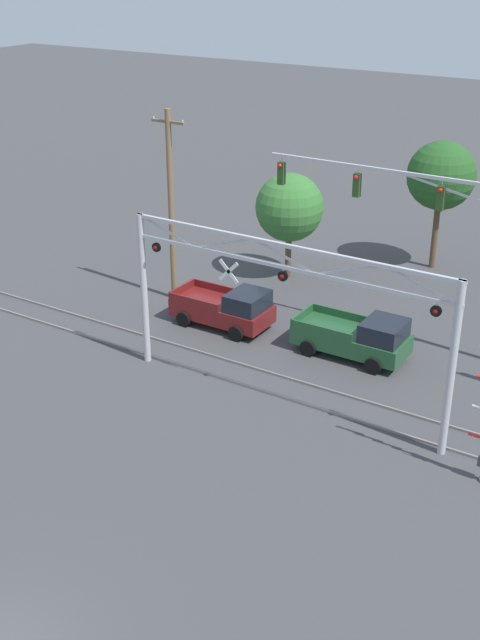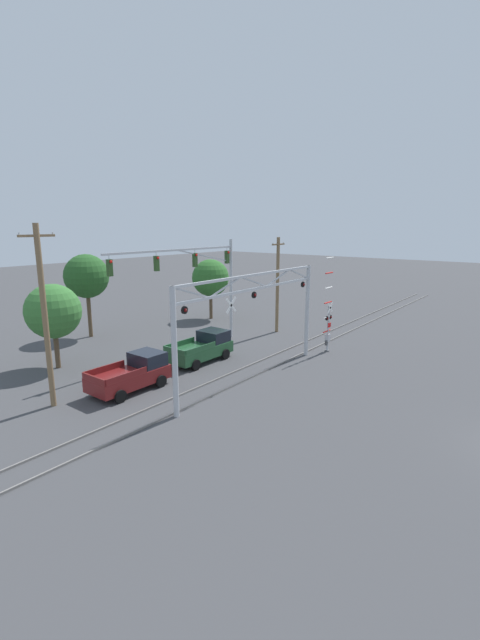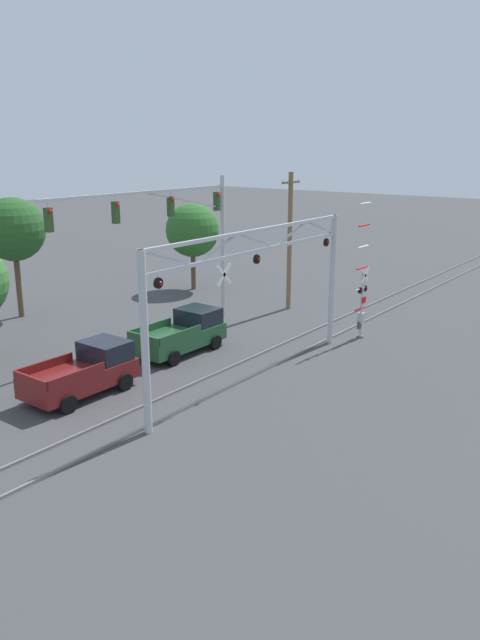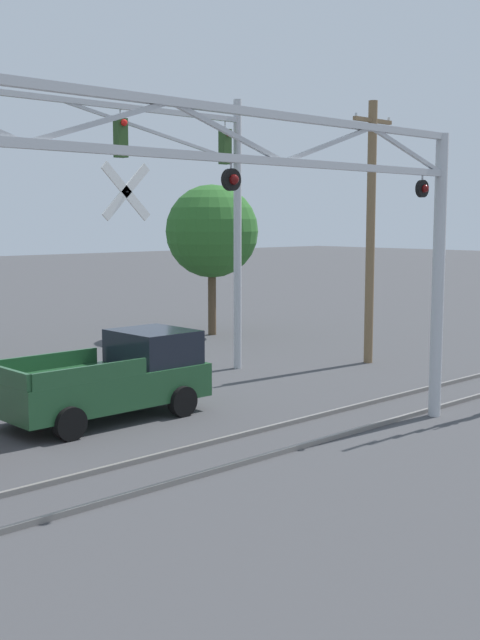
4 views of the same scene
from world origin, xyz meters
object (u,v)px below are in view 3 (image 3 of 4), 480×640
Objects in this scene: crossing_signal_mast at (362,298)px; background_tree_far_left_verge at (13,230)px; background_tree_beyond_span at (193,230)px; pickup_truck_lead at (183,333)px; pickup_truck_following at (85,372)px; utility_pole_right at (290,240)px; traffic_signal_span at (183,223)px; crossing_gantry at (256,282)px.

crossing_signal_mast reaches higher than background_tree_far_left_verge.
background_tree_beyond_span is at bearing 76.92° from crossing_signal_mast.
pickup_truck_following is at bearing -176.11° from pickup_truck_lead.
crossing_signal_mast reaches higher than background_tree_beyond_span.
background_tree_beyond_span is (0.54, 8.18, -0.15)m from utility_pole_right.
crossing_signal_mast is at bearing -63.16° from traffic_signal_span.
background_tree_far_left_verge reaches higher than pickup_truck_lead.
utility_pole_right is 1.38× the size of background_tree_beyond_span.
crossing_signal_mast is 1.01× the size of background_tree_far_left_verge.
utility_pole_right is at bearing 26.34° from crossing_gantry.
pickup_truck_following is (-6.30, -0.43, -0.00)m from pickup_truck_lead.
traffic_signal_span is 10.13m from background_tree_far_left_verge.
background_tree_far_left_verge is (-8.18, 17.70, 2.93)m from crossing_signal_mast.
pickup_truck_lead is 13.99m from background_tree_beyond_span.
pickup_truck_following is at bearing -151.86° from background_tree_beyond_span.
background_tree_beyond_span is at bearing 39.12° from pickup_truck_lead.
pickup_truck_lead is 6.32m from pickup_truck_following.
crossing_gantry is 2.22× the size of background_tree_beyond_span.
pickup_truck_following is (-13.52, 5.41, -1.23)m from crossing_signal_mast.
crossing_signal_mast is 7.17m from utility_pole_right.
utility_pole_right reaches higher than traffic_signal_span.
traffic_signal_span is 2.66× the size of pickup_truck_following.
pickup_truck_lead is 12.61m from background_tree_far_left_verge.
pickup_truck_lead is 0.70× the size of background_tree_far_left_verge.
crossing_signal_mast is (8.14, -0.83, -2.14)m from crossing_gantry.
crossing_gantry is at bearing -89.89° from background_tree_far_left_verge.
utility_pole_right is (10.03, 0.41, 3.32)m from pickup_truck_lead.
crossing_signal_mast is at bearing -38.96° from pickup_truck_lead.
utility_pole_right is (7.06, -2.14, -1.50)m from traffic_signal_span.
crossing_signal_mast is 9.36m from pickup_truck_lead.
utility_pole_right is (10.96, 5.42, -0.05)m from crossing_gantry.
background_tree_far_left_verge reaches higher than crossing_gantry.
crossing_gantry is 1.07× the size of traffic_signal_span.
crossing_gantry is 1.88× the size of crossing_signal_mast.
pickup_truck_following is 14.04m from background_tree_far_left_verge.
crossing_gantry is 1.60× the size of utility_pole_right.
pickup_truck_following is 0.67× the size of background_tree_far_left_verge.
utility_pole_right reaches higher than crossing_gantry.
pickup_truck_following is 0.56× the size of utility_pole_right.
pickup_truck_lead is 0.59× the size of utility_pole_right.
utility_pole_right is (16.34, 0.84, 3.32)m from pickup_truck_following.
utility_pole_right is at bearing -46.18° from background_tree_far_left_verge.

